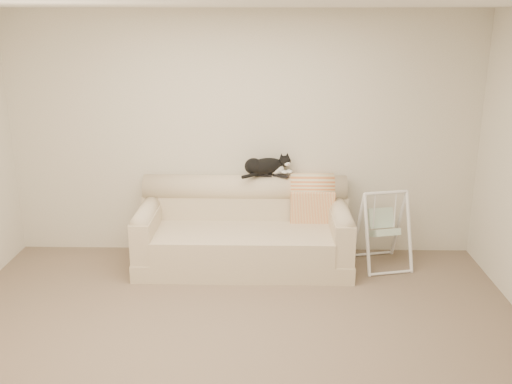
% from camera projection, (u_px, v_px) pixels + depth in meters
% --- Properties ---
extents(ground_plane, '(5.00, 5.00, 0.00)m').
position_uv_depth(ground_plane, '(233.00, 346.00, 4.54)').
color(ground_plane, brown).
rests_on(ground_plane, ground).
extents(room_shell, '(5.04, 4.04, 2.60)m').
position_uv_depth(room_shell, '(231.00, 160.00, 4.09)').
color(room_shell, beige).
rests_on(room_shell, ground).
extents(sofa, '(2.20, 0.93, 0.90)m').
position_uv_depth(sofa, '(244.00, 232.00, 5.98)').
color(sofa, '#C6B895').
rests_on(sofa, ground).
extents(remote_a, '(0.19, 0.08, 0.03)m').
position_uv_depth(remote_a, '(263.00, 175.00, 6.03)').
color(remote_a, black).
rests_on(remote_a, sofa).
extents(remote_b, '(0.17, 0.12, 0.02)m').
position_uv_depth(remote_b, '(281.00, 176.00, 6.00)').
color(remote_b, black).
rests_on(remote_b, sofa).
extents(tuxedo_cat, '(0.55, 0.39, 0.23)m').
position_uv_depth(tuxedo_cat, '(266.00, 166.00, 6.00)').
color(tuxedo_cat, black).
rests_on(tuxedo_cat, sofa).
extents(throw_blanket, '(0.46, 0.38, 0.58)m').
position_uv_depth(throw_blanket, '(312.00, 192.00, 6.07)').
color(throw_blanket, orange).
rests_on(throw_blanket, sofa).
extents(baby_swing, '(0.60, 0.63, 0.82)m').
position_uv_depth(baby_swing, '(383.00, 228.00, 5.92)').
color(baby_swing, white).
rests_on(baby_swing, ground).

